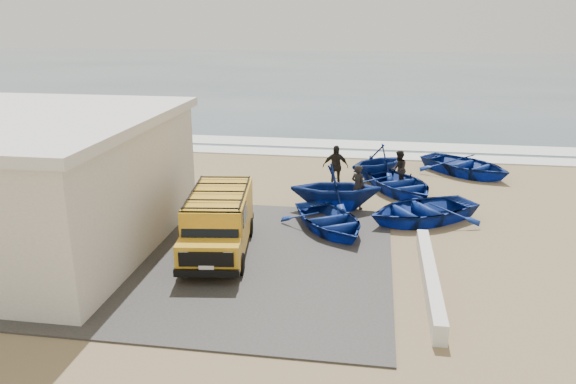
{
  "coord_description": "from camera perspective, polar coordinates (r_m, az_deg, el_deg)",
  "views": [
    {
      "loc": [
        3.29,
        -17.52,
        7.27
      ],
      "look_at": [
        0.35,
        1.3,
        1.2
      ],
      "focal_mm": 35.0,
      "sensor_mm": 36.0,
      "label": 1
    }
  ],
  "objects": [
    {
      "name": "fisherman_front",
      "position": [
        21.85,
        7.13,
        0.53
      ],
      "size": [
        0.76,
        0.72,
        1.76
      ],
      "primitive_type": "imported",
      "rotation": [
        0.0,
        0.0,
        2.5
      ],
      "color": "black",
      "rests_on": "ground"
    },
    {
      "name": "slab",
      "position": [
        17.92,
        -9.14,
        -6.4
      ],
      "size": [
        12.0,
        10.0,
        0.05
      ],
      "primitive_type": "cube",
      "color": "#3B3936",
      "rests_on": "ground"
    },
    {
      "name": "surf_line",
      "position": [
        30.57,
        2.46,
        3.97
      ],
      "size": [
        180.0,
        1.6,
        0.06
      ],
      "primitive_type": "cube",
      "color": "white",
      "rests_on": "ground"
    },
    {
      "name": "boat_mid_right",
      "position": [
        24.12,
        11.26,
        0.85
      ],
      "size": [
        4.59,
        5.02,
        0.85
      ],
      "primitive_type": "imported",
      "rotation": [
        0.0,
        0.0,
        0.52
      ],
      "color": "navy",
      "rests_on": "ground"
    },
    {
      "name": "fisherman_back",
      "position": [
        24.4,
        4.84,
        2.59
      ],
      "size": [
        1.15,
        0.57,
        1.89
      ],
      "primitive_type": "imported",
      "rotation": [
        0.0,
        0.0,
        0.1
      ],
      "color": "black",
      "rests_on": "ground"
    },
    {
      "name": "boat_near_right",
      "position": [
        21.03,
        13.37,
        -1.76
      ],
      "size": [
        5.29,
        4.91,
        0.89
      ],
      "primitive_type": "imported",
      "rotation": [
        0.0,
        0.0,
        -1.01
      ],
      "color": "navy",
      "rests_on": "ground"
    },
    {
      "name": "surf_wash",
      "position": [
        32.99,
        2.95,
        4.97
      ],
      "size": [
        180.0,
        2.2,
        0.04
      ],
      "primitive_type": "cube",
      "color": "white",
      "rests_on": "ground"
    },
    {
      "name": "building",
      "position": [
        19.58,
        -24.97,
        0.87
      ],
      "size": [
        8.4,
        9.4,
        4.3
      ],
      "color": "silver",
      "rests_on": "ground"
    },
    {
      "name": "parapet",
      "position": [
        16.21,
        14.2,
        -8.48
      ],
      "size": [
        0.35,
        6.0,
        0.55
      ],
      "primitive_type": "cube",
      "color": "silver",
      "rests_on": "ground"
    },
    {
      "name": "van",
      "position": [
        17.76,
        -7.08,
        -2.9
      ],
      "size": [
        2.39,
        4.83,
        1.99
      ],
      "rotation": [
        0.0,
        0.0,
        0.13
      ],
      "color": "gold",
      "rests_on": "ground"
    },
    {
      "name": "ground",
      "position": [
        19.25,
        -1.63,
        -4.52
      ],
      "size": [
        160.0,
        160.0,
        0.0
      ],
      "primitive_type": "plane",
      "color": "#8E7752"
    },
    {
      "name": "fisherman_middle",
      "position": [
        24.78,
        11.19,
        2.27
      ],
      "size": [
        0.69,
        0.86,
        1.66
      ],
      "primitive_type": "imported",
      "rotation": [
        0.0,
        0.0,
        -1.66
      ],
      "color": "black",
      "rests_on": "ground"
    },
    {
      "name": "boat_mid_left",
      "position": [
        21.57,
        4.88,
        0.47
      ],
      "size": [
        3.83,
        3.43,
        1.82
      ],
      "primitive_type": "imported",
      "rotation": [
        0.0,
        0.0,
        1.71
      ],
      "color": "navy",
      "rests_on": "ground"
    },
    {
      "name": "boat_near_left",
      "position": [
        19.61,
        4.27,
        -2.9
      ],
      "size": [
        4.3,
        4.68,
        0.79
      ],
      "primitive_type": "imported",
      "rotation": [
        0.0,
        0.0,
        0.54
      ],
      "color": "navy",
      "rests_on": "ground"
    },
    {
      "name": "boat_far_right",
      "position": [
        27.71,
        17.62,
        2.61
      ],
      "size": [
        5.41,
        5.3,
        0.92
      ],
      "primitive_type": "imported",
      "rotation": [
        0.0,
        0.0,
        0.85
      ],
      "color": "navy",
      "rests_on": "ground"
    },
    {
      "name": "boat_far_left",
      "position": [
        25.97,
        9.15,
        3.04
      ],
      "size": [
        4.05,
        4.02,
        1.62
      ],
      "primitive_type": "imported",
      "rotation": [
        0.0,
        0.0,
        -0.84
      ],
      "color": "navy",
      "rests_on": "ground"
    },
    {
      "name": "ocean",
      "position": [
        73.95,
        6.43,
        11.94
      ],
      "size": [
        180.0,
        88.0,
        0.01
      ],
      "primitive_type": "cube",
      "color": "#385166",
      "rests_on": "ground"
    }
  ]
}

